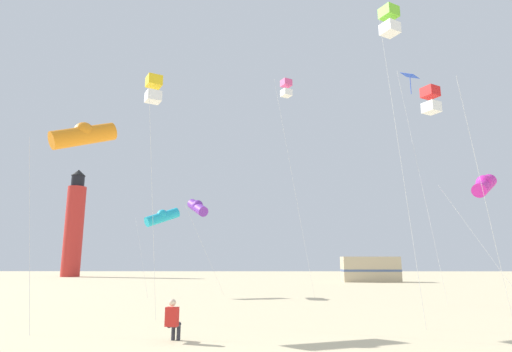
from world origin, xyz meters
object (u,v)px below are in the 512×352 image
(lighthouse_distant, at_px, (74,225))
(kite_diamond_blue, at_px, (411,86))
(kite_box_rainbow, at_px, (286,89))
(kite_tube_cyan, at_px, (162,217))
(rv_van_tan, at_px, (370,269))
(kite_box_scarlet, at_px, (431,100))
(kite_box_lime, at_px, (389,21))
(kite_box_gold, at_px, (154,90))
(kite_tube_violet, at_px, (198,207))
(kite_tube_magenta, at_px, (484,185))
(kite_flyer_standing, at_px, (173,319))
(kite_tube_orange, at_px, (84,135))

(lighthouse_distant, bearing_deg, kite_diamond_blue, -47.31)
(kite_box_rainbow, bearing_deg, kite_tube_cyan, 162.70)
(kite_box_rainbow, relative_size, rv_van_tan, 2.19)
(kite_box_scarlet, height_order, kite_box_rainbow, kite_box_rainbow)
(kite_box_lime, relative_size, kite_tube_cyan, 2.03)
(lighthouse_distant, xyz_separation_m, rv_van_tan, (41.82, -16.65, -6.45))
(kite_diamond_blue, bearing_deg, kite_box_gold, -151.12)
(kite_box_rainbow, bearing_deg, kite_tube_violet, 154.67)
(kite_diamond_blue, xyz_separation_m, kite_tube_magenta, (2.10, -3.18, -6.71))
(kite_flyer_standing, xyz_separation_m, kite_tube_magenta, (13.68, 8.75, 5.38))
(kite_tube_magenta, relative_size, rv_van_tan, 1.04)
(kite_box_lime, relative_size, kite_box_gold, 1.22)
(kite_box_scarlet, distance_m, kite_box_gold, 11.86)
(kite_box_gold, relative_size, lighthouse_distant, 0.59)
(kite_tube_orange, bearing_deg, kite_flyer_standing, -35.93)
(kite_tube_orange, relative_size, kite_box_gold, 0.77)
(kite_tube_cyan, distance_m, kite_box_rainbow, 12.18)
(kite_diamond_blue, xyz_separation_m, kite_box_rainbow, (-7.45, 2.21, 0.82))
(kite_box_rainbow, bearing_deg, rv_van_tan, 65.18)
(lighthouse_distant, bearing_deg, kite_tube_orange, -65.87)
(kite_tube_orange, bearing_deg, kite_box_scarlet, 6.96)
(lighthouse_distant, bearing_deg, kite_box_rainbow, -51.84)
(kite_flyer_standing, bearing_deg, kite_tube_violet, -73.08)
(kite_box_lime, relative_size, kite_tube_magenta, 1.81)
(kite_box_scarlet, xyz_separation_m, kite_box_rainbow, (-5.63, 9.26, 4.53))
(kite_tube_cyan, height_order, kite_box_gold, kite_box_gold)
(kite_box_lime, height_order, kite_tube_violet, kite_box_lime)
(kite_box_lime, distance_m, kite_tube_magenta, 10.12)
(kite_tube_cyan, relative_size, kite_box_rainbow, 0.42)
(kite_box_lime, relative_size, kite_diamond_blue, 0.89)
(kite_tube_magenta, bearing_deg, kite_box_rainbow, 150.56)
(kite_diamond_blue, bearing_deg, kite_flyer_standing, -134.16)
(kite_tube_orange, relative_size, kite_box_rainbow, 0.54)
(kite_box_scarlet, xyz_separation_m, rv_van_tan, (5.01, 32.27, -7.60))
(rv_van_tan, bearing_deg, kite_tube_cyan, -133.61)
(kite_diamond_blue, xyz_separation_m, kite_tube_orange, (-15.94, -8.77, -5.72))
(kite_diamond_blue, bearing_deg, kite_box_rainbow, 163.51)
(kite_tube_orange, bearing_deg, kite_diamond_blue, 28.83)
(kite_tube_magenta, bearing_deg, kite_diamond_blue, 123.39)
(kite_flyer_standing, xyz_separation_m, rv_van_tan, (14.77, 37.15, 0.78))
(kite_tube_magenta, height_order, lighthouse_distant, lighthouse_distant)
(lighthouse_distant, bearing_deg, kite_flyer_standing, -63.32)
(kite_tube_violet, relative_size, kite_box_gold, 0.67)
(kite_box_lime, relative_size, lighthouse_distant, 0.72)
(kite_tube_magenta, distance_m, kite_box_gold, 16.69)
(kite_box_scarlet, bearing_deg, kite_tube_orange, -173.04)
(kite_box_lime, bearing_deg, kite_box_rainbow, 106.94)
(kite_box_lime, xyz_separation_m, kite_tube_magenta, (6.12, 5.87, -5.51))
(kite_flyer_standing, relative_size, kite_box_lime, 0.10)
(kite_flyer_standing, distance_m, kite_box_lime, 13.57)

